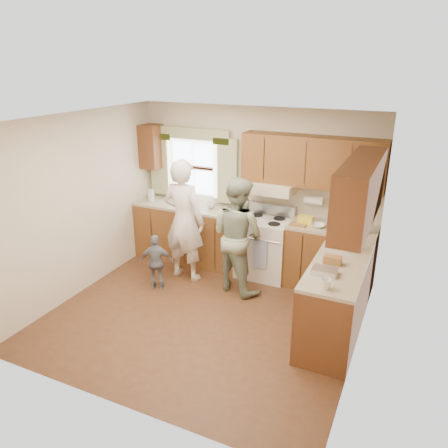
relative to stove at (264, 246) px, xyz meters
The scene contains 6 objects.
room 1.66m from the stove, 101.81° to the right, with size 3.80×3.80×3.80m.
kitchen_fixtures 0.61m from the stove, 48.78° to the right, with size 3.80×2.25×2.15m.
stove is the anchor object (origin of this frame).
woman_left 1.29m from the stove, 150.96° to the right, with size 0.67×0.44×1.83m, color silver.
woman_right 0.72m from the stove, 108.89° to the right, with size 0.81×0.63×1.66m, color #26442B.
child 1.64m from the stove, 139.28° to the right, with size 0.48×0.20×0.83m, color slate.
Camera 1 is at (2.29, -4.34, 3.12)m, focal length 35.00 mm.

